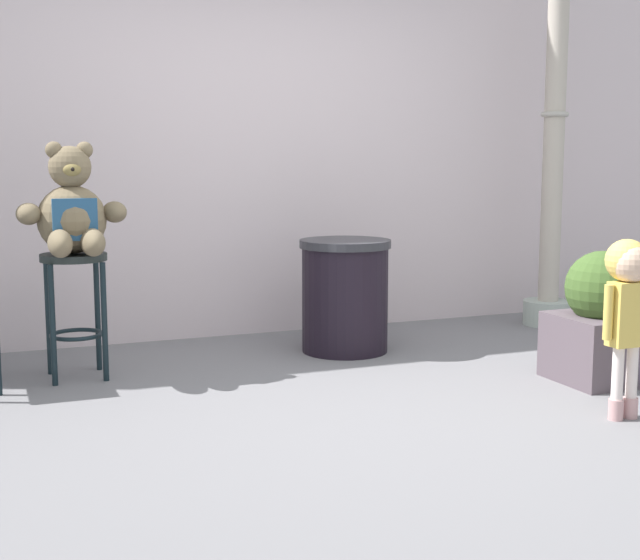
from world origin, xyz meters
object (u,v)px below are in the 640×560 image
bar_stool_with_teddy (75,290)px  child_walking (628,289)px  trash_bin (345,295)px  planter_with_shrub (601,321)px  lamppost (552,185)px  teddy_bear (72,213)px

bar_stool_with_teddy → child_walking: bearing=-37.3°
trash_bin → planter_with_shrub: size_ratio=0.98×
planter_with_shrub → trash_bin: bearing=130.0°
bar_stool_with_teddy → trash_bin: (1.67, 0.06, -0.14)m
bar_stool_with_teddy → trash_bin: 1.67m
lamppost → teddy_bear: bearing=-174.2°
child_walking → bar_stool_with_teddy: bearing=-70.4°
child_walking → trash_bin: size_ratio=1.20×
trash_bin → planter_with_shrub: (1.01, -1.21, -0.03)m
planter_with_shrub → teddy_bear: bearing=157.4°
child_walking → lamppost: (1.10, 2.08, 0.41)m
lamppost → trash_bin: bearing=-171.6°
lamppost → planter_with_shrub: size_ratio=3.63×
teddy_bear → child_walking: bearing=-36.8°
trash_bin → planter_with_shrub: 1.58m
teddy_bear → planter_with_shrub: 2.96m
lamppost → planter_with_shrub: lamppost is taller
teddy_bear → planter_with_shrub: teddy_bear is taller
lamppost → child_walking: bearing=-117.8°
teddy_bear → trash_bin: size_ratio=0.86×
teddy_bear → planter_with_shrub: bearing=-22.6°
bar_stool_with_teddy → child_walking: size_ratio=0.82×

